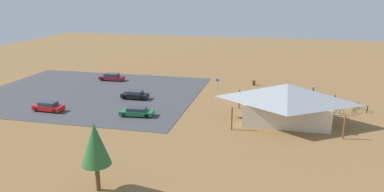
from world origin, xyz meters
TOP-DOWN VIEW (x-y plane):
  - ground at (0.00, 0.00)m, footprint 160.00×160.00m
  - parking_lot_asphalt at (25.22, 3.49)m, footprint 36.15×29.88m
  - bike_pavilion at (-6.90, 10.89)m, footprint 13.56×9.13m
  - trash_bin at (-1.48, -8.14)m, footprint 0.60×0.60m
  - lot_sign at (4.41, -2.79)m, footprint 0.56×0.08m
  - pine_midwest at (9.17, 32.40)m, footprint 2.57×2.57m
  - bicycle_black_lone_east at (-16.51, 5.09)m, footprint 0.98×1.48m
  - bicycle_teal_near_sign at (-14.24, 5.59)m, footprint 1.61×0.48m
  - bicycle_orange_lone_west at (-5.55, 0.07)m, footprint 0.89×1.50m
  - bicycle_red_front_row at (-13.70, 3.16)m, footprint 0.48×1.74m
  - bicycle_silver_yard_center at (-11.98, 2.87)m, footprint 0.49×1.68m
  - bicycle_yellow_mid_cluster at (-15.44, 2.36)m, footprint 1.66×0.48m
  - bicycle_white_yard_front at (-9.60, 2.73)m, footprint 0.51×1.81m
  - bicycle_purple_edge_south at (-8.62, 0.06)m, footprint 1.77×0.48m
  - bicycle_blue_by_bin at (-7.54, 1.77)m, footprint 1.49×1.00m
  - bicycle_green_yard_right at (-18.41, 3.90)m, footprint 0.65×1.61m
  - bicycle_black_near_porch at (-14.25, 0.68)m, footprint 1.14×1.26m
  - bicycle_teal_trailside at (-17.48, 2.49)m, footprint 0.48×1.69m
  - car_green_far_end at (13.09, 13.09)m, footprint 4.79×2.36m
  - car_black_end_stall at (16.46, 5.28)m, footprint 4.25×1.87m
  - car_red_near_entry at (26.29, 13.95)m, footprint 4.45×1.90m
  - car_maroon_inner_stall at (25.48, -5.54)m, footprint 4.72×1.80m
  - visitor_by_pavilion at (-4.57, -2.08)m, footprint 0.36×0.36m
  - visitor_crossing_yard at (-11.42, -2.66)m, footprint 0.36×0.36m

SIDE VIEW (x-z plane):
  - ground at x=0.00m, z-range 0.00..0.00m
  - parking_lot_asphalt at x=25.22m, z-range 0.00..0.05m
  - bicycle_black_near_porch at x=-14.25m, z-range -0.05..0.74m
  - bicycle_orange_lone_west at x=-5.55m, z-range -0.05..0.74m
  - bicycle_yellow_mid_cluster at x=-15.44m, z-range -0.06..0.76m
  - bicycle_teal_near_sign at x=-14.24m, z-range -0.05..0.75m
  - bicycle_silver_yard_center at x=-11.98m, z-range -0.05..0.80m
  - bicycle_purple_edge_south at x=-8.62m, z-range -0.06..0.81m
  - bicycle_blue_by_bin at x=-7.54m, z-range -0.06..0.83m
  - bicycle_green_yard_right at x=-18.41m, z-range -0.06..0.84m
  - bicycle_red_front_row at x=-13.70m, z-range -0.04..0.82m
  - bicycle_teal_trailside at x=-17.48m, z-range -0.06..0.84m
  - bicycle_white_yard_front at x=-9.60m, z-range -0.05..0.83m
  - bicycle_black_lone_east at x=-16.51m, z-range -0.05..0.85m
  - trash_bin at x=-1.48m, z-range 0.00..0.90m
  - car_green_far_end at x=13.09m, z-range 0.06..1.30m
  - car_black_end_stall at x=16.46m, z-range 0.05..1.38m
  - car_maroon_inner_stall at x=25.48m, z-range 0.04..1.42m
  - car_red_near_entry at x=26.29m, z-range 0.04..1.43m
  - visitor_by_pavilion at x=-4.57m, z-range 0.04..1.77m
  - visitor_crossing_yard at x=-11.42m, z-range 0.05..1.82m
  - lot_sign at x=4.41m, z-range 0.31..2.51m
  - bike_pavilion at x=-6.90m, z-range 0.38..5.64m
  - pine_midwest at x=9.17m, z-range 1.20..7.46m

